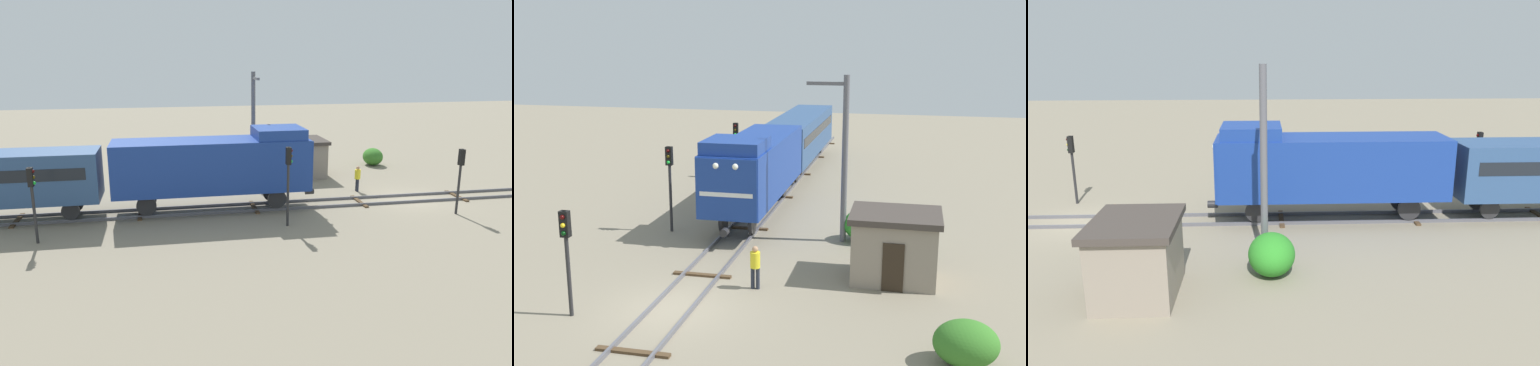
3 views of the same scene
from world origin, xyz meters
The scene contains 12 objects.
ground_plane centered at (0.00, 0.00, 0.00)m, with size 118.30×118.30×0.00m, color gray.
railway_track centered at (0.00, 0.00, 0.07)m, with size 2.40×78.86×0.16m.
locomotive centered at (0.00, 12.11, 2.77)m, with size 2.90×11.60×4.60m.
passenger_car_leading centered at (0.00, 25.45, 2.52)m, with size 2.84×14.00×3.66m.
traffic_signal_near centered at (-3.20, -1.26, 2.62)m, with size 0.32×0.34×3.75m.
traffic_signal_mid centered at (-3.40, 8.68, 2.94)m, with size 0.32×0.34×4.23m.
traffic_signal_far centered at (-3.60, 21.13, 2.61)m, with size 0.32×0.34×3.72m.
worker_near_track centered at (2.40, 2.49, 1.00)m, with size 0.38×0.38×1.70m.
catenary_mast centered at (4.94, 9.00, 4.11)m, with size 1.94×0.28×7.73m.
relay_hut centered at (7.50, 4.64, 1.39)m, with size 3.50×2.90×2.74m.
bush_near centered at (9.80, -1.80, 0.70)m, with size 1.91×1.56×1.39m, color #357526.
bush_mid centered at (6.07, 9.25, 0.79)m, with size 2.17×1.77×1.58m, color #2B8726.
Camera 2 is at (8.01, -19.74, 9.46)m, focal length 45.00 mm.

